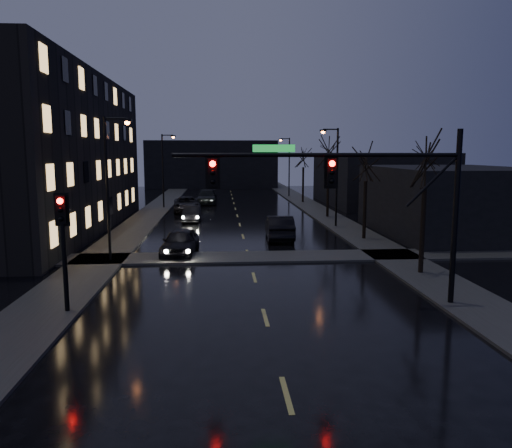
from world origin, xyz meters
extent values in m
plane|color=black|center=(0.00, 0.00, 0.00)|extent=(160.00, 160.00, 0.00)
cube|color=#2D2D2B|center=(-8.50, 35.00, 0.06)|extent=(3.00, 140.00, 0.12)
cube|color=#2D2D2B|center=(8.50, 35.00, 0.06)|extent=(3.00, 140.00, 0.12)
cube|color=#2D2D2B|center=(0.00, 18.50, 0.06)|extent=(40.00, 3.00, 0.12)
cube|color=black|center=(-16.50, 30.00, 6.00)|extent=(12.00, 30.00, 12.00)
cube|color=black|center=(15.50, 26.00, 2.50)|extent=(10.00, 14.00, 5.00)
cube|color=black|center=(17.00, 48.00, 3.00)|extent=(12.00, 18.00, 6.00)
cube|color=black|center=(-3.00, 78.00, 4.00)|extent=(22.00, 10.00, 8.00)
cylinder|color=black|center=(7.60, 9.00, 3.50)|extent=(0.22, 0.22, 7.00)
cylinder|color=black|center=(2.10, 9.00, 6.00)|extent=(11.00, 0.16, 0.16)
cylinder|color=black|center=(6.60, 9.00, 5.00)|extent=(2.05, 0.10, 2.05)
cube|color=#0C591E|center=(0.40, 9.00, 6.25)|extent=(1.60, 0.04, 0.28)
cube|color=black|center=(-1.90, 9.00, 5.35)|extent=(0.35, 0.28, 1.05)
sphere|color=#FF0705|center=(-1.90, 8.84, 5.68)|extent=(0.22, 0.22, 0.22)
cube|color=black|center=(2.60, 9.00, 5.35)|extent=(0.35, 0.28, 1.05)
sphere|color=#FF0705|center=(2.60, 8.84, 5.68)|extent=(0.22, 0.22, 0.22)
cylinder|color=black|center=(-7.50, 9.00, 2.20)|extent=(0.18, 0.18, 4.40)
cube|color=black|center=(-7.50, 9.00, 4.00)|extent=(0.35, 0.28, 1.05)
sphere|color=#FF0705|center=(-7.50, 8.84, 4.33)|extent=(0.22, 0.22, 0.22)
cylinder|color=black|center=(8.40, 14.00, 2.20)|extent=(0.24, 0.24, 4.40)
cylinder|color=black|center=(8.40, 24.00, 2.06)|extent=(0.24, 0.24, 4.12)
cylinder|color=black|center=(8.40, 36.00, 2.34)|extent=(0.24, 0.24, 4.68)
cylinder|color=black|center=(8.40, 50.00, 2.15)|extent=(0.24, 0.24, 4.29)
cylinder|color=black|center=(-7.80, 18.00, 4.00)|extent=(0.16, 0.16, 8.00)
cylinder|color=black|center=(-7.20, 18.00, 7.90)|extent=(1.20, 0.10, 0.10)
cube|color=black|center=(-6.60, 18.00, 7.80)|extent=(0.50, 0.25, 0.15)
sphere|color=orange|center=(-6.60, 18.00, 7.70)|extent=(0.28, 0.28, 0.28)
cylinder|color=black|center=(-7.80, 45.00, 4.00)|extent=(0.16, 0.16, 8.00)
cylinder|color=black|center=(-7.20, 45.00, 7.90)|extent=(1.20, 0.10, 0.10)
cube|color=black|center=(-6.60, 45.00, 7.80)|extent=(0.50, 0.25, 0.15)
sphere|color=orange|center=(-6.60, 45.00, 7.70)|extent=(0.28, 0.28, 0.28)
cylinder|color=black|center=(7.80, 30.00, 4.00)|extent=(0.16, 0.16, 8.00)
cylinder|color=black|center=(7.20, 30.00, 7.90)|extent=(1.20, 0.10, 0.10)
cube|color=black|center=(6.60, 30.00, 7.80)|extent=(0.50, 0.25, 0.15)
sphere|color=orange|center=(6.60, 30.00, 7.70)|extent=(0.28, 0.28, 0.28)
cylinder|color=black|center=(7.80, 58.00, 4.00)|extent=(0.16, 0.16, 8.00)
cylinder|color=black|center=(7.20, 58.00, 7.90)|extent=(1.20, 0.10, 0.10)
cube|color=black|center=(6.60, 58.00, 7.80)|extent=(0.50, 0.25, 0.15)
sphere|color=orange|center=(6.60, 58.00, 7.70)|extent=(0.28, 0.28, 0.28)
imported|color=black|center=(-4.05, 19.75, 0.79)|extent=(2.35, 4.81, 1.58)
imported|color=black|center=(-4.17, 34.34, 0.69)|extent=(1.55, 4.22, 1.38)
imported|color=black|center=(-5.07, 41.52, 0.79)|extent=(3.10, 5.88, 1.58)
imported|color=black|center=(-3.23, 49.33, 0.82)|extent=(2.44, 5.73, 1.65)
imported|color=black|center=(2.52, 24.71, 0.85)|extent=(1.99, 5.21, 1.69)
camera|label=1|loc=(-1.63, -9.83, 6.12)|focal=35.00mm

